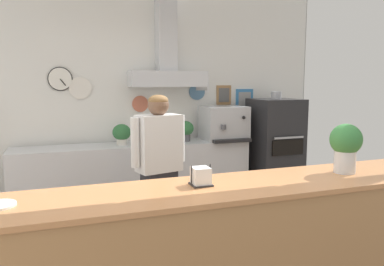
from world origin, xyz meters
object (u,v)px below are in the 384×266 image
at_px(potted_oregano, 186,130).
at_px(basil_vase, 346,146).
at_px(espresso_machine, 224,123).
at_px(potted_sage, 122,133).
at_px(shop_worker, 159,171).
at_px(napkin_holder, 201,177).
at_px(pizza_oven, 275,152).

xyz_separation_m(potted_oregano, basil_vase, (0.29, -2.55, 0.18)).
xyz_separation_m(espresso_machine, potted_oregano, (-0.53, 0.02, -0.07)).
bearing_deg(espresso_machine, potted_sage, 179.41).
xyz_separation_m(shop_worker, potted_sage, (-0.15, 1.18, 0.21)).
bearing_deg(basil_vase, napkin_holder, 178.27).
bearing_deg(potted_sage, shop_worker, -82.57).
height_order(basil_vase, napkin_holder, basil_vase).
relative_size(basil_vase, napkin_holder, 2.62).
bearing_deg(pizza_oven, potted_sage, 175.75).
bearing_deg(basil_vase, pizza_oven, 68.58).
relative_size(shop_worker, napkin_holder, 12.04).
height_order(potted_sage, napkin_holder, napkin_holder).
distance_m(pizza_oven, potted_oregano, 1.28).
distance_m(potted_oregano, napkin_holder, 2.63).
height_order(shop_worker, potted_oregano, shop_worker).
relative_size(pizza_oven, napkin_holder, 11.94).
height_order(espresso_machine, potted_oregano, espresso_machine).
bearing_deg(pizza_oven, potted_oregano, 172.79).
relative_size(espresso_machine, potted_oregano, 2.16).
height_order(espresso_machine, basil_vase, basil_vase).
bearing_deg(espresso_machine, basil_vase, -95.36).
bearing_deg(potted_oregano, napkin_holder, -106.75).
xyz_separation_m(espresso_machine, potted_sage, (-1.35, 0.01, -0.07)).
distance_m(pizza_oven, espresso_machine, 0.82).
bearing_deg(pizza_oven, napkin_holder, -130.09).
xyz_separation_m(pizza_oven, potted_sage, (-2.05, 0.15, 0.33)).
bearing_deg(basil_vase, shop_worker, 125.02).
height_order(potted_sage, basil_vase, basil_vase).
distance_m(pizza_oven, shop_worker, 2.16).
xyz_separation_m(potted_oregano, napkin_holder, (-0.76, -2.51, 0.04)).
relative_size(potted_sage, napkin_holder, 1.96).
height_order(pizza_oven, potted_sage, pizza_oven).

